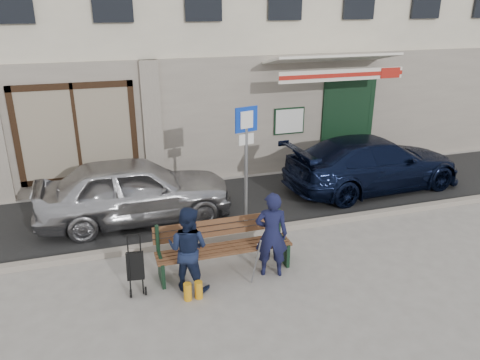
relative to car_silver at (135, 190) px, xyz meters
name	(u,v)px	position (x,y,z in m)	size (l,w,h in m)	color
ground	(275,273)	(2.09, -2.95, -0.71)	(80.00, 80.00, 0.00)	#9E9991
asphalt_lane	(227,205)	(2.09, 0.15, -0.70)	(60.00, 3.20, 0.01)	#282828
curb	(248,233)	(2.09, -1.45, -0.65)	(60.00, 0.18, 0.12)	#9E9384
car_silver	(135,190)	(0.00, 0.00, 0.00)	(1.67, 4.15, 1.41)	#B2B2B7
car_navy	(373,163)	(5.95, 0.08, -0.03)	(1.89, 4.65, 1.35)	black
parking_sign	(246,151)	(2.10, -1.28, 1.06)	(0.48, 0.15, 2.64)	gray
bench	(222,248)	(1.22, -2.60, -0.25)	(2.40, 1.17, 0.98)	brown
man	(272,235)	(2.01, -2.94, 0.07)	(0.56, 0.37, 1.55)	#141738
woman	(188,249)	(0.56, -2.92, 0.03)	(0.71, 0.55, 1.47)	#151E3B
stroller	(135,267)	(-0.29, -2.73, -0.28)	(0.31, 0.42, 0.97)	black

